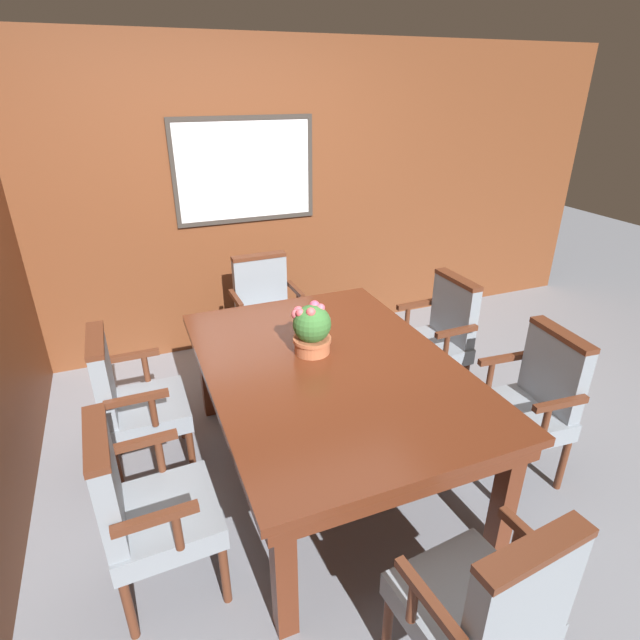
{
  "coord_description": "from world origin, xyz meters",
  "views": [
    {
      "loc": [
        -0.84,
        -2.07,
        2.12
      ],
      "look_at": [
        0.09,
        0.24,
        0.93
      ],
      "focal_mm": 28.0,
      "sensor_mm": 36.0,
      "label": 1
    }
  ],
  "objects_px": {
    "chair_left_near": "(144,505)",
    "chair_right_far": "(438,335)",
    "chair_head_near": "(487,605)",
    "potted_plant": "(312,329)",
    "chair_left_far": "(131,399)",
    "chair_right_near": "(530,400)",
    "chair_head_far": "(266,309)",
    "dining_table": "(330,378)"
  },
  "relations": [
    {
      "from": "chair_head_near",
      "to": "potted_plant",
      "type": "bearing_deg",
      "value": -93.36
    },
    {
      "from": "chair_head_near",
      "to": "potted_plant",
      "type": "xyz_separation_m",
      "value": [
        -0.06,
        1.5,
        0.37
      ]
    },
    {
      "from": "chair_right_near",
      "to": "chair_head_far",
      "type": "xyz_separation_m",
      "value": [
        -1.03,
        1.76,
        0.0
      ]
    },
    {
      "from": "chair_head_near",
      "to": "chair_head_far",
      "type": "bearing_deg",
      "value": -95.58
    },
    {
      "from": "chair_right_far",
      "to": "chair_left_near",
      "type": "bearing_deg",
      "value": -68.01
    },
    {
      "from": "chair_head_near",
      "to": "chair_left_near",
      "type": "bearing_deg",
      "value": -46.38
    },
    {
      "from": "chair_left_far",
      "to": "chair_right_near",
      "type": "distance_m",
      "value": 2.25
    },
    {
      "from": "chair_right_far",
      "to": "potted_plant",
      "type": "xyz_separation_m",
      "value": [
        -1.06,
        -0.28,
        0.37
      ]
    },
    {
      "from": "chair_left_far",
      "to": "chair_head_far",
      "type": "height_order",
      "value": "same"
    },
    {
      "from": "chair_left_far",
      "to": "chair_right_near",
      "type": "relative_size",
      "value": 1.0
    },
    {
      "from": "chair_left_near",
      "to": "chair_left_far",
      "type": "bearing_deg",
      "value": -1.76
    },
    {
      "from": "chair_left_near",
      "to": "chair_right_near",
      "type": "bearing_deg",
      "value": -92.3
    },
    {
      "from": "chair_right_near",
      "to": "potted_plant",
      "type": "distance_m",
      "value": 1.3
    },
    {
      "from": "chair_right_near",
      "to": "chair_head_near",
      "type": "distance_m",
      "value": 1.37
    },
    {
      "from": "chair_right_near",
      "to": "chair_left_near",
      "type": "bearing_deg",
      "value": -85.58
    },
    {
      "from": "chair_head_far",
      "to": "potted_plant",
      "type": "relative_size",
      "value": 3.05
    },
    {
      "from": "chair_right_near",
      "to": "potted_plant",
      "type": "relative_size",
      "value": 3.05
    },
    {
      "from": "chair_right_far",
      "to": "chair_head_far",
      "type": "height_order",
      "value": "same"
    },
    {
      "from": "chair_left_near",
      "to": "potted_plant",
      "type": "bearing_deg",
      "value": -61.27
    },
    {
      "from": "chair_left_near",
      "to": "chair_right_far",
      "type": "xyz_separation_m",
      "value": [
        2.06,
        0.88,
        0.0
      ]
    },
    {
      "from": "chair_head_near",
      "to": "chair_left_far",
      "type": "bearing_deg",
      "value": -64.58
    },
    {
      "from": "chair_right_near",
      "to": "potted_plant",
      "type": "height_order",
      "value": "potted_plant"
    },
    {
      "from": "chair_left_near",
      "to": "chair_head_near",
      "type": "distance_m",
      "value": 1.39
    },
    {
      "from": "potted_plant",
      "to": "chair_head_far",
      "type": "bearing_deg",
      "value": 87.24
    },
    {
      "from": "potted_plant",
      "to": "chair_right_far",
      "type": "bearing_deg",
      "value": 14.86
    },
    {
      "from": "chair_left_far",
      "to": "chair_right_far",
      "type": "relative_size",
      "value": 1.0
    },
    {
      "from": "chair_right_far",
      "to": "potted_plant",
      "type": "height_order",
      "value": "potted_plant"
    },
    {
      "from": "chair_head_far",
      "to": "dining_table",
      "type": "bearing_deg",
      "value": -91.73
    },
    {
      "from": "dining_table",
      "to": "chair_right_far",
      "type": "height_order",
      "value": "chair_right_far"
    },
    {
      "from": "chair_head_far",
      "to": "chair_right_near",
      "type": "bearing_deg",
      "value": -60.83
    },
    {
      "from": "chair_right_near",
      "to": "chair_head_near",
      "type": "bearing_deg",
      "value": -44.14
    },
    {
      "from": "chair_right_near",
      "to": "chair_right_far",
      "type": "height_order",
      "value": "same"
    },
    {
      "from": "chair_right_far",
      "to": "chair_head_far",
      "type": "relative_size",
      "value": 1.0
    },
    {
      "from": "chair_right_far",
      "to": "chair_head_near",
      "type": "xyz_separation_m",
      "value": [
        -1.0,
        -1.78,
        0.0
      ]
    },
    {
      "from": "dining_table",
      "to": "potted_plant",
      "type": "distance_m",
      "value": 0.29
    },
    {
      "from": "dining_table",
      "to": "chair_head_near",
      "type": "bearing_deg",
      "value": -89.26
    },
    {
      "from": "dining_table",
      "to": "potted_plant",
      "type": "relative_size",
      "value": 6.29
    },
    {
      "from": "chair_left_near",
      "to": "chair_head_far",
      "type": "relative_size",
      "value": 1.0
    },
    {
      "from": "chair_left_near",
      "to": "chair_right_far",
      "type": "relative_size",
      "value": 1.0
    },
    {
      "from": "chair_left_far",
      "to": "chair_head_near",
      "type": "height_order",
      "value": "same"
    },
    {
      "from": "chair_right_far",
      "to": "chair_head_near",
      "type": "height_order",
      "value": "same"
    },
    {
      "from": "chair_right_near",
      "to": "potted_plant",
      "type": "xyz_separation_m",
      "value": [
        -1.09,
        0.6,
        0.37
      ]
    }
  ]
}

